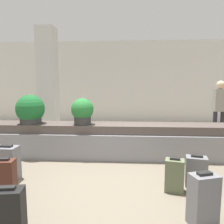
{
  "coord_description": "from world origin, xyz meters",
  "views": [
    {
      "loc": [
        0.28,
        -3.23,
        1.53
      ],
      "look_at": [
        0.0,
        1.27,
        0.95
      ],
      "focal_mm": 35.0,
      "sensor_mm": 36.0,
      "label": 1
    }
  ],
  "objects_px": {
    "pillar": "(48,82)",
    "suitcase_4": "(7,163)",
    "potted_plant_2": "(30,110)",
    "suitcase_6": "(174,175)",
    "suitcase_2": "(196,171)",
    "suitcase_5": "(8,211)",
    "suitcase_0": "(4,180)",
    "traveler_0": "(220,105)",
    "potted_plant_0": "(82,111)",
    "suitcase_7": "(203,200)"
  },
  "relations": [
    {
      "from": "suitcase_0",
      "to": "suitcase_7",
      "type": "xyz_separation_m",
      "value": [
        2.44,
        -0.38,
        0.02
      ]
    },
    {
      "from": "suitcase_6",
      "to": "potted_plant_2",
      "type": "relative_size",
      "value": 0.81
    },
    {
      "from": "suitcase_5",
      "to": "suitcase_7",
      "type": "relative_size",
      "value": 0.84
    },
    {
      "from": "suitcase_4",
      "to": "potted_plant_0",
      "type": "bearing_deg",
      "value": 52.47
    },
    {
      "from": "pillar",
      "to": "suitcase_2",
      "type": "height_order",
      "value": "pillar"
    },
    {
      "from": "pillar",
      "to": "traveler_0",
      "type": "distance_m",
      "value": 5.01
    },
    {
      "from": "pillar",
      "to": "suitcase_2",
      "type": "bearing_deg",
      "value": -44.4
    },
    {
      "from": "potted_plant_2",
      "to": "traveler_0",
      "type": "relative_size",
      "value": 0.38
    },
    {
      "from": "suitcase_5",
      "to": "suitcase_4",
      "type": "bearing_deg",
      "value": 109.72
    },
    {
      "from": "suitcase_0",
      "to": "suitcase_7",
      "type": "relative_size",
      "value": 0.95
    },
    {
      "from": "suitcase_4",
      "to": "traveler_0",
      "type": "distance_m",
      "value": 5.39
    },
    {
      "from": "suitcase_4",
      "to": "suitcase_2",
      "type": "bearing_deg",
      "value": 2.31
    },
    {
      "from": "potted_plant_2",
      "to": "suitcase_6",
      "type": "bearing_deg",
      "value": -27.59
    },
    {
      "from": "pillar",
      "to": "traveler_0",
      "type": "bearing_deg",
      "value": -4.71
    },
    {
      "from": "suitcase_5",
      "to": "suitcase_2",
      "type": "bearing_deg",
      "value": 18.41
    },
    {
      "from": "potted_plant_0",
      "to": "suitcase_7",
      "type": "bearing_deg",
      "value": -50.84
    },
    {
      "from": "potted_plant_2",
      "to": "suitcase_7",
      "type": "bearing_deg",
      "value": -37.15
    },
    {
      "from": "suitcase_5",
      "to": "pillar",
      "type": "bearing_deg",
      "value": 94.89
    },
    {
      "from": "suitcase_7",
      "to": "suitcase_0",
      "type": "bearing_deg",
      "value": 153.5
    },
    {
      "from": "suitcase_5",
      "to": "potted_plant_0",
      "type": "xyz_separation_m",
      "value": [
        0.32,
        2.38,
        0.73
      ]
    },
    {
      "from": "traveler_0",
      "to": "suitcase_4",
      "type": "bearing_deg",
      "value": 30.04
    },
    {
      "from": "suitcase_2",
      "to": "suitcase_5",
      "type": "distance_m",
      "value": 2.56
    },
    {
      "from": "potted_plant_0",
      "to": "potted_plant_2",
      "type": "relative_size",
      "value": 0.89
    },
    {
      "from": "pillar",
      "to": "suitcase_0",
      "type": "bearing_deg",
      "value": -78.99
    },
    {
      "from": "pillar",
      "to": "suitcase_4",
      "type": "relative_size",
      "value": 5.55
    },
    {
      "from": "pillar",
      "to": "suitcase_4",
      "type": "bearing_deg",
      "value": -81.72
    },
    {
      "from": "suitcase_0",
      "to": "suitcase_4",
      "type": "distance_m",
      "value": 0.63
    },
    {
      "from": "pillar",
      "to": "suitcase_7",
      "type": "xyz_separation_m",
      "value": [
        3.2,
        -4.29,
        -1.31
      ]
    },
    {
      "from": "traveler_0",
      "to": "suitcase_0",
      "type": "bearing_deg",
      "value": 36.57
    },
    {
      "from": "suitcase_6",
      "to": "suitcase_7",
      "type": "xyz_separation_m",
      "value": [
        0.14,
        -0.74,
        0.05
      ]
    },
    {
      "from": "pillar",
      "to": "suitcase_6",
      "type": "relative_size",
      "value": 6.43
    },
    {
      "from": "potted_plant_0",
      "to": "traveler_0",
      "type": "bearing_deg",
      "value": 26.84
    },
    {
      "from": "suitcase_2",
      "to": "traveler_0",
      "type": "height_order",
      "value": "traveler_0"
    },
    {
      "from": "suitcase_0",
      "to": "potted_plant_2",
      "type": "bearing_deg",
      "value": 95.33
    },
    {
      "from": "suitcase_2",
      "to": "suitcase_7",
      "type": "bearing_deg",
      "value": -91.61
    },
    {
      "from": "suitcase_2",
      "to": "traveler_0",
      "type": "distance_m",
      "value": 3.4
    },
    {
      "from": "suitcase_6",
      "to": "suitcase_7",
      "type": "relative_size",
      "value": 0.83
    },
    {
      "from": "suitcase_0",
      "to": "traveler_0",
      "type": "height_order",
      "value": "traveler_0"
    },
    {
      "from": "suitcase_5",
      "to": "potted_plant_0",
      "type": "bearing_deg",
      "value": 73.02
    },
    {
      "from": "pillar",
      "to": "suitcase_2",
      "type": "distance_m",
      "value": 4.98
    },
    {
      "from": "pillar",
      "to": "suitcase_5",
      "type": "distance_m",
      "value": 4.89
    },
    {
      "from": "pillar",
      "to": "suitcase_6",
      "type": "bearing_deg",
      "value": -49.23
    },
    {
      "from": "suitcase_4",
      "to": "potted_plant_2",
      "type": "relative_size",
      "value": 0.94
    },
    {
      "from": "traveler_0",
      "to": "suitcase_5",
      "type": "bearing_deg",
      "value": 44.2
    },
    {
      "from": "suitcase_5",
      "to": "potted_plant_2",
      "type": "xyz_separation_m",
      "value": [
        -0.79,
        2.41,
        0.75
      ]
    },
    {
      "from": "suitcase_2",
      "to": "suitcase_7",
      "type": "relative_size",
      "value": 0.8
    },
    {
      "from": "pillar",
      "to": "suitcase_7",
      "type": "bearing_deg",
      "value": -53.25
    },
    {
      "from": "pillar",
      "to": "potted_plant_0",
      "type": "bearing_deg",
      "value": -55.77
    },
    {
      "from": "suitcase_4",
      "to": "traveler_0",
      "type": "bearing_deg",
      "value": 35.82
    },
    {
      "from": "suitcase_7",
      "to": "pillar",
      "type": "bearing_deg",
      "value": 109.14
    }
  ]
}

